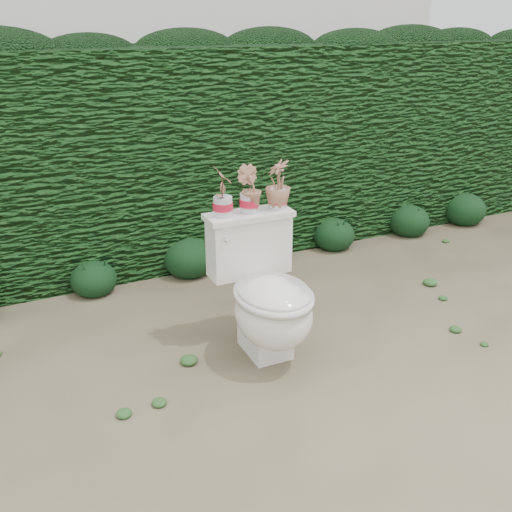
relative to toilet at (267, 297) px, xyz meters
name	(u,v)px	position (x,y,z in m)	size (l,w,h in m)	color
ground	(287,330)	(0.23, 0.17, -0.36)	(60.00, 60.00, 0.00)	#83775A
hedge	(193,152)	(0.23, 1.77, 0.44)	(8.00, 1.00, 1.60)	#1E511B
house_wall	(123,2)	(0.83, 6.17, 1.64)	(8.00, 3.50, 4.00)	silver
toilet	(267,297)	(0.00, 0.00, 0.00)	(0.50, 0.69, 0.78)	silver
potted_plant_left	(223,193)	(-0.15, 0.24, 0.55)	(0.14, 0.10, 0.27)	#418329
potted_plant_center	(249,191)	(0.01, 0.24, 0.55)	(0.14, 0.11, 0.25)	#418329
potted_plant_right	(278,186)	(0.19, 0.24, 0.55)	(0.15, 0.15, 0.27)	#418329
liriope_clump_2	(93,275)	(-0.73, 1.23, -0.23)	(0.32, 0.32, 0.26)	#133615
liriope_clump_3	(189,255)	(-0.03, 1.24, -0.20)	(0.38, 0.38, 0.30)	#133615
liriope_clump_4	(272,246)	(0.65, 1.20, -0.23)	(0.30, 0.30, 0.24)	#133615
liriope_clump_5	(334,232)	(1.25, 1.23, -0.22)	(0.35, 0.35, 0.28)	#133615
liriope_clump_6	(409,218)	(2.03, 1.22, -0.21)	(0.36, 0.36, 0.29)	#133615
liriope_clump_7	(465,207)	(2.70, 1.23, -0.20)	(0.39, 0.39, 0.31)	#133615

